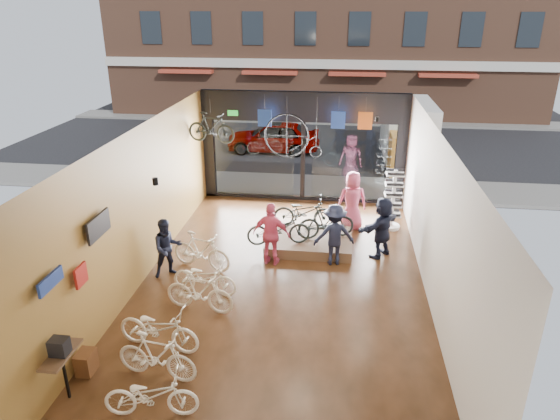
% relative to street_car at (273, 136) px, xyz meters
% --- Properties ---
extents(ground_plane, '(7.00, 12.00, 0.04)m').
position_rel_street_car_xyz_m(ground_plane, '(1.88, -12.00, -0.75)').
color(ground_plane, black).
rests_on(ground_plane, ground).
extents(ceiling, '(7.00, 12.00, 0.04)m').
position_rel_street_car_xyz_m(ceiling, '(1.88, -12.00, 3.09)').
color(ceiling, black).
rests_on(ceiling, ground).
extents(wall_left, '(0.04, 12.00, 3.80)m').
position_rel_street_car_xyz_m(wall_left, '(-1.64, -12.00, 1.17)').
color(wall_left, olive).
rests_on(wall_left, ground).
extents(wall_right, '(0.04, 12.00, 3.80)m').
position_rel_street_car_xyz_m(wall_right, '(5.40, -12.00, 1.17)').
color(wall_right, beige).
rests_on(wall_right, ground).
extents(wall_back, '(7.00, 0.04, 3.80)m').
position_rel_street_car_xyz_m(wall_back, '(1.88, -18.02, 1.17)').
color(wall_back, beige).
rests_on(wall_back, ground).
extents(storefront, '(7.00, 0.26, 3.80)m').
position_rel_street_car_xyz_m(storefront, '(1.88, -6.00, 1.17)').
color(storefront, black).
rests_on(storefront, ground).
extents(exit_sign, '(0.35, 0.06, 0.18)m').
position_rel_street_car_xyz_m(exit_sign, '(-0.52, -6.12, 2.32)').
color(exit_sign, '#198C26').
rests_on(exit_sign, storefront).
extents(street_road, '(30.00, 18.00, 0.02)m').
position_rel_street_car_xyz_m(street_road, '(1.88, 3.00, -0.74)').
color(street_road, black).
rests_on(street_road, ground).
extents(sidewalk_near, '(30.00, 2.40, 0.12)m').
position_rel_street_car_xyz_m(sidewalk_near, '(1.88, -4.80, -0.67)').
color(sidewalk_near, slate).
rests_on(sidewalk_near, ground).
extents(sidewalk_far, '(30.00, 2.00, 0.12)m').
position_rel_street_car_xyz_m(sidewalk_far, '(1.88, 7.00, -0.67)').
color(sidewalk_far, slate).
rests_on(sidewalk_far, ground).
extents(street_car, '(4.30, 1.73, 1.47)m').
position_rel_street_car_xyz_m(street_car, '(0.00, 0.00, 0.00)').
color(street_car, gray).
rests_on(street_car, street_road).
extents(box_truck, '(2.08, 6.25, 2.46)m').
position_rel_street_car_xyz_m(box_truck, '(6.12, -1.00, 0.50)').
color(box_truck, silver).
rests_on(box_truck, street_road).
extents(floor_bike_0, '(1.65, 0.75, 0.84)m').
position_rel_street_car_xyz_m(floor_bike_0, '(0.22, -16.47, -0.32)').
color(floor_bike_0, white).
rests_on(floor_bike_0, ground_plane).
extents(floor_bike_1, '(1.64, 0.68, 0.96)m').
position_rel_street_car_xyz_m(floor_bike_1, '(-0.01, -15.57, -0.26)').
color(floor_bike_1, white).
rests_on(floor_bike_1, ground_plane).
extents(floor_bike_2, '(1.84, 0.91, 0.93)m').
position_rel_street_car_xyz_m(floor_bike_2, '(-0.28, -14.72, -0.27)').
color(floor_bike_2, white).
rests_on(floor_bike_2, ground_plane).
extents(floor_bike_3, '(1.68, 0.72, 0.98)m').
position_rel_street_car_xyz_m(floor_bike_3, '(0.17, -13.32, -0.24)').
color(floor_bike_3, white).
rests_on(floor_bike_3, ground_plane).
extents(floor_bike_4, '(1.67, 0.79, 0.84)m').
position_rel_street_car_xyz_m(floor_bike_4, '(0.09, -12.58, -0.31)').
color(floor_bike_4, white).
rests_on(floor_bike_4, ground_plane).
extents(floor_bike_5, '(1.76, 0.94, 1.02)m').
position_rel_street_car_xyz_m(floor_bike_5, '(-0.32, -11.41, -0.22)').
color(floor_bike_5, white).
rests_on(floor_bike_5, ground_plane).
extents(display_platform, '(2.40, 1.80, 0.30)m').
position_rel_street_car_xyz_m(display_platform, '(2.40, -9.79, -0.58)').
color(display_platform, '#4C3A22').
rests_on(display_platform, ground_plane).
extents(display_bike_left, '(1.85, 1.02, 0.92)m').
position_rel_street_car_xyz_m(display_bike_left, '(1.58, -10.33, 0.03)').
color(display_bike_left, '#202726').
rests_on(display_bike_left, display_platform).
extents(display_bike_mid, '(1.70, 0.95, 0.99)m').
position_rel_street_car_xyz_m(display_bike_mid, '(2.86, -9.77, 0.06)').
color(display_bike_mid, '#202726').
rests_on(display_bike_mid, display_platform).
extents(display_bike_right, '(1.84, 0.72, 0.95)m').
position_rel_street_car_xyz_m(display_bike_right, '(2.18, -9.06, 0.04)').
color(display_bike_right, '#202726').
rests_on(display_bike_right, display_platform).
extents(customer_1, '(0.95, 0.90, 1.55)m').
position_rel_street_car_xyz_m(customer_1, '(-1.05, -11.86, 0.04)').
color(customer_1, '#161C33').
rests_on(customer_1, ground_plane).
extents(customer_2, '(1.07, 0.58, 1.73)m').
position_rel_street_car_xyz_m(customer_2, '(1.47, -10.93, 0.13)').
color(customer_2, '#CC4C72').
rests_on(customer_2, ground_plane).
extents(customer_3, '(1.19, 0.83, 1.68)m').
position_rel_street_car_xyz_m(customer_3, '(3.11, -10.69, 0.11)').
color(customer_3, '#161C33').
rests_on(customer_3, ground_plane).
extents(customer_4, '(0.99, 0.73, 1.84)m').
position_rel_street_car_xyz_m(customer_4, '(3.59, -8.37, 0.19)').
color(customer_4, '#CC4C72').
rests_on(customer_4, ground_plane).
extents(customer_5, '(1.40, 1.55, 1.71)m').
position_rel_street_car_xyz_m(customer_5, '(4.39, -10.09, 0.12)').
color(customer_5, '#161C33').
rests_on(customer_5, ground_plane).
extents(sunglasses_rack, '(0.66, 0.59, 1.89)m').
position_rel_street_car_xyz_m(sunglasses_rack, '(4.83, -8.17, 0.21)').
color(sunglasses_rack, white).
rests_on(sunglasses_rack, ground_plane).
extents(wall_merch, '(0.40, 2.40, 2.60)m').
position_rel_street_car_xyz_m(wall_merch, '(-1.50, -15.50, 0.57)').
color(wall_merch, navy).
rests_on(wall_merch, wall_left).
extents(penny_farthing, '(1.80, 0.06, 1.44)m').
position_rel_street_car_xyz_m(penny_farthing, '(1.72, -7.05, 1.77)').
color(penny_farthing, black).
rests_on(penny_farthing, ceiling).
extents(hung_bike, '(1.64, 0.79, 0.95)m').
position_rel_street_car_xyz_m(hung_bike, '(-0.85, -7.80, 2.19)').
color(hung_bike, '#202726').
rests_on(hung_bike, ceiling).
extents(jersey_left, '(0.45, 0.03, 0.55)m').
position_rel_street_car_xyz_m(jersey_left, '(0.68, -6.80, 2.32)').
color(jersey_left, '#1E3F99').
rests_on(jersey_left, ceiling).
extents(jersey_mid, '(0.45, 0.03, 0.55)m').
position_rel_street_car_xyz_m(jersey_mid, '(3.04, -6.80, 2.32)').
color(jersey_mid, '#1E3F99').
rests_on(jersey_mid, ceiling).
extents(jersey_right, '(0.45, 0.03, 0.55)m').
position_rel_street_car_xyz_m(jersey_right, '(3.90, -6.80, 2.32)').
color(jersey_right, '#CC5919').
rests_on(jersey_right, ceiling).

